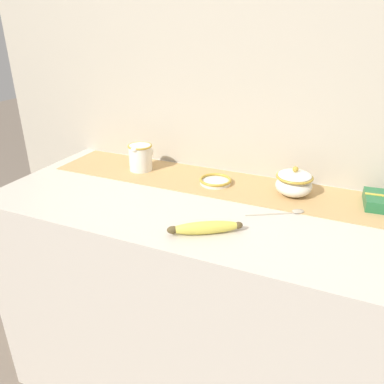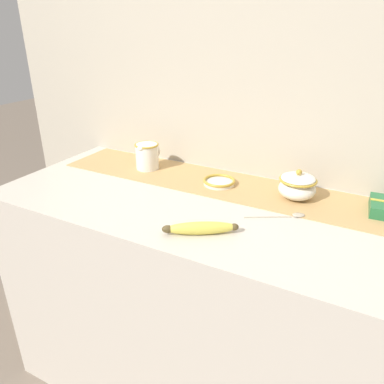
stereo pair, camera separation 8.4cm
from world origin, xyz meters
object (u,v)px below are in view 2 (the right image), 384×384
Objects in this scene: cream_pitcher at (147,155)px; banana at (201,228)px; sugar_bowl at (297,186)px; small_dish at (219,182)px; spoon at (294,215)px.

banana is at bearing -40.27° from cream_pitcher.
sugar_bowl is 0.41m from banana.
small_dish is 0.36m from banana.
sugar_bowl is at bearing 2.68° from small_dish.
sugar_bowl reaches higher than small_dish.
spoon is at bearing 47.59° from banana.
sugar_bowl is 0.14m from spoon.
small_dish is (0.33, -0.01, -0.05)m from cream_pitcher.
cream_pitcher is 0.66m from spoon.
sugar_bowl is at bearing -0.14° from cream_pitcher.
cream_pitcher reaches higher than spoon.
cream_pitcher is 0.97× the size of small_dish.
cream_pitcher is at bearing 138.52° from spoon.
cream_pitcher is at bearing 179.86° from sugar_bowl.
cream_pitcher reaches higher than small_dish.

